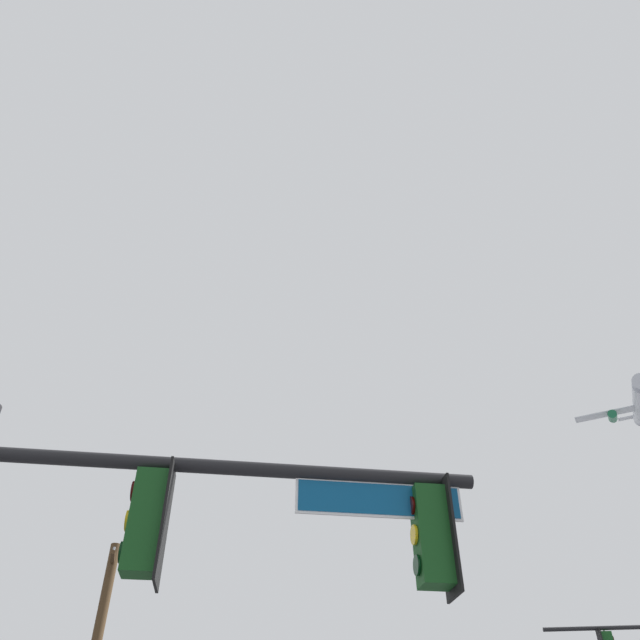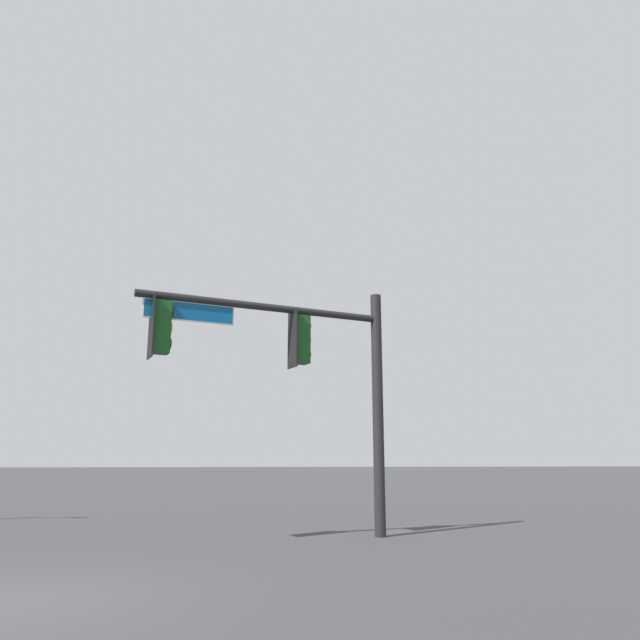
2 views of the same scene
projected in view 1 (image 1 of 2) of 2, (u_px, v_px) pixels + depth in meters
name	position (u px, v px, depth m)	size (l,w,h in m)	color
signal_pole_near	(138.00, 571.00, 6.34)	(5.67, 1.68, 5.61)	black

